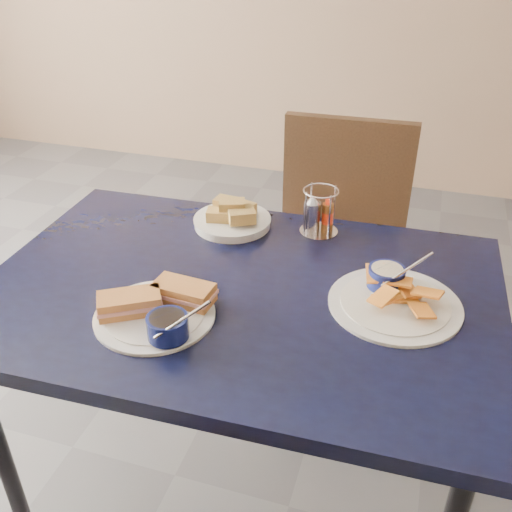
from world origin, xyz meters
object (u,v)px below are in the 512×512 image
(dining_table, at_px, (240,307))
(bread_basket, at_px, (232,217))
(chair_far, at_px, (339,240))
(sandwich_plate, at_px, (158,309))
(condiment_caddy, at_px, (318,214))
(plantain_plate, at_px, (393,295))

(dining_table, distance_m, bread_basket, 0.33)
(chair_far, relative_size, sandwich_plate, 3.15)
(sandwich_plate, distance_m, condiment_caddy, 0.57)
(bread_basket, bearing_deg, dining_table, -67.62)
(sandwich_plate, bearing_deg, chair_far, 71.66)
(sandwich_plate, height_order, bread_basket, sandwich_plate)
(condiment_caddy, bearing_deg, dining_table, -110.45)
(dining_table, bearing_deg, condiment_caddy, 69.55)
(chair_far, xyz_separation_m, bread_basket, (-0.26, -0.37, 0.23))
(dining_table, height_order, condiment_caddy, condiment_caddy)
(sandwich_plate, distance_m, plantain_plate, 0.55)
(plantain_plate, xyz_separation_m, condiment_caddy, (-0.24, 0.28, 0.04))
(dining_table, distance_m, plantain_plate, 0.38)
(plantain_plate, relative_size, bread_basket, 1.40)
(plantain_plate, distance_m, bread_basket, 0.54)
(dining_table, height_order, sandwich_plate, sandwich_plate)
(dining_table, relative_size, chair_far, 1.35)
(sandwich_plate, bearing_deg, dining_table, 52.25)
(chair_far, bearing_deg, plantain_plate, -70.11)
(chair_far, xyz_separation_m, condiment_caddy, (-0.02, -0.33, 0.26))
(bread_basket, relative_size, condiment_caddy, 1.64)
(dining_table, relative_size, bread_basket, 5.80)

